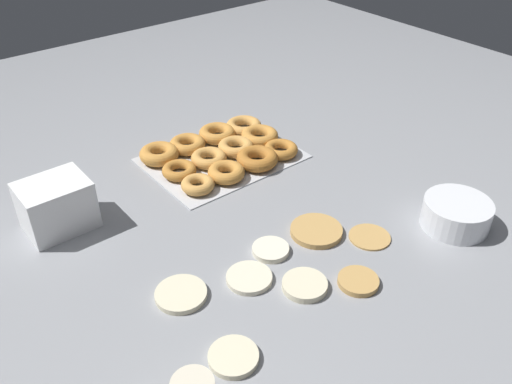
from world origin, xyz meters
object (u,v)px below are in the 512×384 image
(container_stack, at_px, (56,205))
(pancake_4, at_px, (233,357))
(pancake_0, at_px, (358,281))
(pancake_7, at_px, (271,250))
(pancake_5, at_px, (181,294))
(pancake_6, at_px, (370,236))
(pancake_3, at_px, (316,231))
(donut_tray, at_px, (223,151))
(batter_bowl, at_px, (456,214))
(pancake_2, at_px, (305,285))
(pancake_1, at_px, (249,278))

(container_stack, bearing_deg, pancake_4, 98.90)
(pancake_0, distance_m, pancake_7, 0.20)
(pancake_5, relative_size, pancake_6, 1.10)
(pancake_3, bearing_deg, pancake_0, 74.72)
(pancake_4, xyz_separation_m, container_stack, (0.09, -0.55, 0.05))
(pancake_3, bearing_deg, donut_tray, -94.43)
(donut_tray, bearing_deg, batter_bowl, 112.15)
(pancake_2, relative_size, pancake_5, 0.89)
(pancake_5, distance_m, donut_tray, 0.54)
(pancake_4, xyz_separation_m, pancake_5, (-0.01, -0.19, 0.00))
(pancake_6, xyz_separation_m, batter_bowl, (-0.19, 0.09, 0.03))
(pancake_5, bearing_deg, container_stack, -75.33)
(pancake_2, bearing_deg, pancake_3, -141.33)
(pancake_5, distance_m, pancake_6, 0.44)
(pancake_0, bearing_deg, pancake_1, -41.27)
(pancake_6, bearing_deg, pancake_0, 32.86)
(pancake_0, xyz_separation_m, pancake_1, (0.17, -0.15, -0.00))
(pancake_3, bearing_deg, pancake_6, 133.37)
(pancake_1, height_order, pancake_5, same)
(batter_bowl, bearing_deg, pancake_2, -9.19)
(pancake_0, bearing_deg, batter_bowl, 178.65)
(pancake_6, bearing_deg, pancake_2, 6.32)
(pancake_5, xyz_separation_m, pancake_6, (-0.43, 0.11, -0.00))
(pancake_2, distance_m, pancake_6, 0.22)
(pancake_5, bearing_deg, pancake_4, 87.09)
(pancake_5, distance_m, container_stack, 0.38)
(pancake_5, relative_size, donut_tray, 0.26)
(pancake_4, distance_m, batter_bowl, 0.63)
(pancake_1, distance_m, pancake_4, 0.20)
(pancake_0, bearing_deg, pancake_6, -147.14)
(pancake_3, xyz_separation_m, donut_tray, (-0.03, -0.41, 0.01))
(pancake_5, height_order, pancake_6, pancake_5)
(pancake_6, xyz_separation_m, pancake_7, (0.21, -0.10, 0.00))
(pancake_1, bearing_deg, pancake_0, 138.73)
(pancake_1, bearing_deg, donut_tray, -119.52)
(pancake_6, bearing_deg, container_stack, -42.18)
(pancake_3, distance_m, container_stack, 0.59)
(pancake_5, bearing_deg, pancake_7, 178.06)
(pancake_6, height_order, donut_tray, donut_tray)
(pancake_2, distance_m, container_stack, 0.59)
(pancake_0, height_order, pancake_2, pancake_2)
(pancake_1, distance_m, batter_bowl, 0.51)
(donut_tray, bearing_deg, pancake_7, 68.51)
(pancake_6, relative_size, pancake_7, 1.16)
(pancake_5, height_order, pancake_7, same)
(pancake_1, distance_m, pancake_5, 0.14)
(pancake_1, bearing_deg, pancake_2, 130.01)
(pancake_7, relative_size, container_stack, 0.54)
(pancake_1, relative_size, pancake_6, 1.01)
(pancake_7, distance_m, batter_bowl, 0.44)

